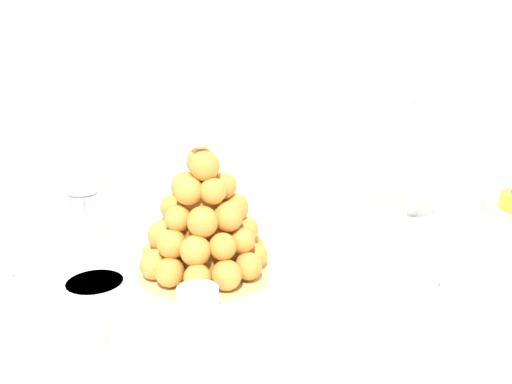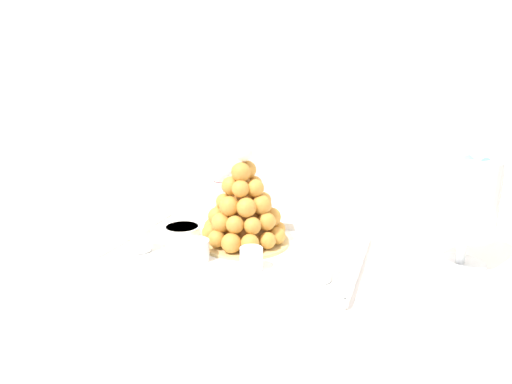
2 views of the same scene
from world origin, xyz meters
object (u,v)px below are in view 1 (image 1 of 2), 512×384
croquembouche (204,220)px  dessert_cup_mid_right (361,264)px  serving_tray (217,285)px  creme_brulee_ramekin (95,287)px  dessert_cup_left (85,327)px  dessert_cup_centre (284,285)px  wine_glass (82,184)px  dessert_cup_mid_left (198,305)px  macaron_goblet (418,148)px

croquembouche → dessert_cup_mid_right: (0.22, -0.14, -0.07)m
serving_tray → creme_brulee_ramekin: (-0.18, 0.05, 0.01)m
dessert_cup_left → dessert_cup_centre: dessert_cup_left is taller
dessert_cup_centre → wine_glass: wine_glass is taller
dessert_cup_centre → dessert_cup_mid_right: size_ratio=0.80×
dessert_cup_left → dessert_cup_centre: bearing=-2.1°
creme_brulee_ramekin → dessert_cup_centre: bearing=-30.0°
serving_tray → dessert_cup_centre: bearing=-52.4°
dessert_cup_left → dessert_cup_mid_right: size_ratio=0.90×
dessert_cup_mid_left → dessert_cup_mid_right: size_ratio=0.93×
wine_glass → croquembouche: bearing=-54.4°
dessert_cup_left → wine_glass: wine_glass is taller
serving_tray → dessert_cup_mid_left: 0.11m
croquembouche → dessert_cup_centre: bearing=-62.8°
dessert_cup_mid_right → creme_brulee_ramekin: 0.42m
dessert_cup_mid_left → serving_tray: bearing=53.0°
serving_tray → dessert_cup_mid_left: size_ratio=9.99×
dessert_cup_mid_left → wine_glass: bearing=104.1°
dessert_cup_mid_right → creme_brulee_ramekin: bearing=160.1°
serving_tray → wine_glass: 0.32m
creme_brulee_ramekin → macaron_goblet: size_ratio=0.37×
croquembouche → creme_brulee_ramekin: 0.20m
croquembouche → macaron_goblet: bearing=7.0°
dessert_cup_mid_left → creme_brulee_ramekin: size_ratio=0.62×
creme_brulee_ramekin → wine_glass: wine_glass is taller
creme_brulee_ramekin → wine_glass: size_ratio=0.57×
serving_tray → dessert_cup_left: 0.23m
macaron_goblet → wine_glass: size_ratio=1.54×
creme_brulee_ramekin → macaron_goblet: bearing=4.7°
croquembouche → dessert_cup_mid_left: bearing=-115.8°
dessert_cup_mid_right → dessert_cup_centre: bearing=-179.3°
dessert_cup_mid_left → creme_brulee_ramekin: bearing=129.1°
dessert_cup_mid_left → dessert_cup_left: bearing=177.7°
croquembouche → dessert_cup_left: size_ratio=4.38×
dessert_cup_left → creme_brulee_ramekin: bearing=73.7°
dessert_cup_left → dessert_cup_mid_left: bearing=-2.3°
dessert_cup_centre → macaron_goblet: bearing=24.7°
dessert_cup_mid_left → dessert_cup_mid_right: bearing=-0.6°
creme_brulee_ramekin → dessert_cup_left: bearing=-106.3°
dessert_cup_mid_left → dessert_cup_centre: (0.14, -0.00, 0.00)m
serving_tray → creme_brulee_ramekin: bearing=163.6°
dessert_cup_centre → macaron_goblet: (0.43, 0.20, 0.12)m
dessert_cup_mid_right → macaron_goblet: macaron_goblet is taller
dessert_cup_left → dessert_cup_mid_left: dessert_cup_left is taller
croquembouche → dessert_cup_left: 0.26m
dessert_cup_centre → wine_glass: 0.42m
dessert_cup_mid_right → dessert_cup_left: bearing=178.8°
dessert_cup_left → wine_glass: (0.07, 0.34, 0.09)m
macaron_goblet → wine_glass: bearing=167.3°
croquembouche → dessert_cup_centre: croquembouche is taller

